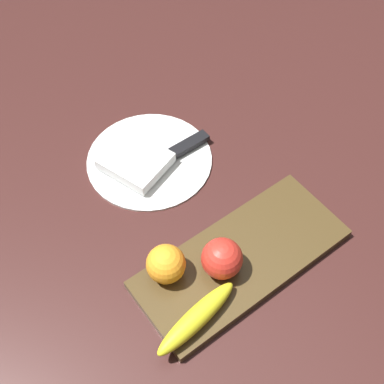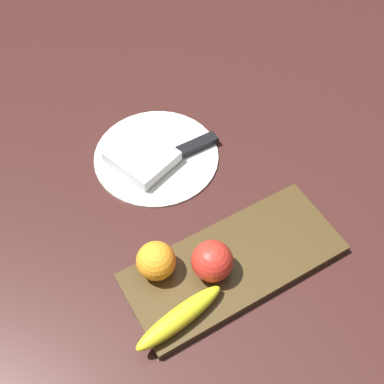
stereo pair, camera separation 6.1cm
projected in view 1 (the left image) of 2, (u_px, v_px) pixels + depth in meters
The scene contains 8 objects.
ground_plane at pixel (265, 263), 0.88m from camera, with size 2.40×2.40×0.00m, color #3B1D1A.
fruit_tray at pixel (241, 258), 0.87m from camera, with size 0.38×0.16×0.02m, color #46351C.
apple at pixel (222, 259), 0.82m from camera, with size 0.07×0.07×0.07m, color red.
banana at pixel (196, 318), 0.78m from camera, with size 0.16×0.03×0.03m, color yellow.
orange_near_apple at pixel (166, 264), 0.82m from camera, with size 0.07×0.07×0.07m, color orange.
dinner_plate at pixel (149, 159), 1.01m from camera, with size 0.25×0.25×0.01m, color white.
folded_napkin at pixel (136, 161), 0.99m from camera, with size 0.10×0.12×0.02m, color white.
knife at pixel (182, 148), 1.01m from camera, with size 0.18×0.02×0.01m.
Camera 1 is at (0.35, 0.26, 0.78)m, focal length 47.46 mm.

